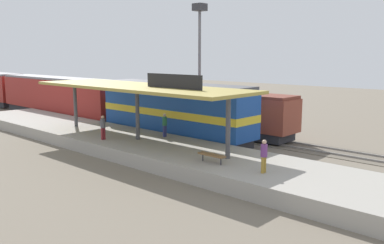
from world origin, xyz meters
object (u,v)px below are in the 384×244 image
object	(u,v)px
freight_car	(229,112)
person_waiting	(103,126)
locomotive	(174,110)
passenger_carriage_front	(58,96)
person_boarding	(165,124)
platform_bench	(212,155)
light_mast	(200,38)
person_walking	(264,154)

from	to	relation	value
freight_car	person_waiting	size ratio (longest dim) A/B	7.02
person_waiting	locomotive	bearing A→B (deg)	-6.81
passenger_carriage_front	person_boarding	xyz separation A→B (m)	(-2.68, -19.70, -0.46)
passenger_carriage_front	freight_car	xyz separation A→B (m)	(4.60, -19.97, -0.34)
platform_bench	person_boarding	world-z (taller)	person_boarding
passenger_carriage_front	light_mast	world-z (taller)	light_mast
platform_bench	passenger_carriage_front	bearing A→B (deg)	77.45
light_mast	freight_car	bearing A→B (deg)	-117.09
platform_bench	person_walking	xyz separation A→B (m)	(0.31, -3.16, 0.51)
freight_car	light_mast	distance (m)	9.52
person_walking	person_boarding	xyz separation A→B (m)	(3.00, 10.41, 0.00)
person_walking	person_boarding	bearing A→B (deg)	73.92
platform_bench	person_walking	size ratio (longest dim) A/B	0.99
platform_bench	locomotive	bearing A→B (deg)	56.18
person_waiting	person_walking	distance (m)	12.88
passenger_carriage_front	freight_car	world-z (taller)	passenger_carriage_front
light_mast	person_waiting	bearing A→B (deg)	-165.95
person_waiting	person_walking	xyz separation A→B (m)	(0.62, -12.87, 0.00)
person_waiting	person_walking	world-z (taller)	same
platform_bench	person_boarding	bearing A→B (deg)	65.44
passenger_carriage_front	person_waiting	xyz separation A→B (m)	(-6.30, -17.25, -0.46)
light_mast	person_boarding	distance (m)	13.73
locomotive	freight_car	xyz separation A→B (m)	(4.60, -1.97, -0.44)
person_waiting	freight_car	bearing A→B (deg)	-14.03
person_boarding	platform_bench	bearing A→B (deg)	-114.56
person_waiting	person_walking	bearing A→B (deg)	-87.25
freight_car	light_mast	bearing A→B (deg)	62.91
light_mast	person_waiting	xyz separation A→B (m)	(-14.10, -3.53, -6.54)
freight_car	light_mast	size ratio (longest dim) A/B	1.03
freight_car	light_mast	world-z (taller)	light_mast
platform_bench	passenger_carriage_front	world-z (taller)	passenger_carriage_front
person_boarding	passenger_carriage_front	bearing A→B (deg)	82.24
light_mast	person_waiting	size ratio (longest dim) A/B	6.84
platform_bench	passenger_carriage_front	xyz separation A→B (m)	(6.00, 26.96, 0.97)
locomotive	person_boarding	distance (m)	3.23
passenger_carriage_front	person_boarding	distance (m)	19.89
person_walking	person_waiting	bearing A→B (deg)	92.75
platform_bench	freight_car	world-z (taller)	freight_car
person_walking	person_boarding	size ratio (longest dim) A/B	1.00
locomotive	passenger_carriage_front	size ratio (longest dim) A/B	0.72
freight_car	person_waiting	bearing A→B (deg)	165.97
platform_bench	person_walking	world-z (taller)	person_walking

